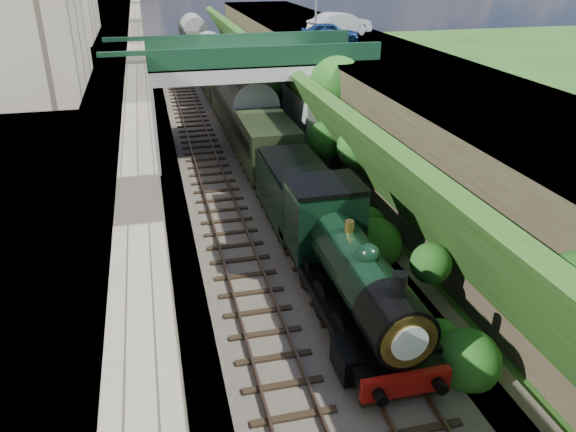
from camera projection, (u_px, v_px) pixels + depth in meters
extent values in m
plane|color=#1E4714|center=(370.00, 428.00, 15.63)|extent=(160.00, 160.00, 0.00)
cube|color=#473F38|center=(245.00, 175.00, 33.15)|extent=(10.00, 90.00, 0.20)
cube|color=#756B56|center=(143.00, 125.00, 30.50)|extent=(1.00, 90.00, 7.00)
cube|color=#262628|center=(76.00, 130.00, 29.74)|extent=(6.00, 90.00, 7.00)
cube|color=#262628|center=(398.00, 114.00, 33.93)|extent=(8.00, 90.00, 6.25)
cube|color=#1E4714|center=(327.00, 126.00, 33.13)|extent=(4.02, 90.00, 6.36)
sphere|color=#194C14|center=(467.00, 361.00, 17.19)|extent=(2.05, 2.05, 2.05)
sphere|color=#194C14|center=(431.00, 263.00, 20.40)|extent=(1.53, 1.53, 1.53)
sphere|color=#194C14|center=(375.00, 244.00, 23.91)|extent=(2.33, 2.33, 2.33)
sphere|color=#194C14|center=(367.00, 225.00, 25.03)|extent=(1.65, 1.65, 1.65)
sphere|color=#194C14|center=(359.00, 147.00, 28.58)|extent=(2.25, 2.25, 2.25)
sphere|color=#194C14|center=(354.00, 128.00, 29.88)|extent=(2.01, 2.01, 2.01)
sphere|color=#194C14|center=(325.00, 140.00, 32.38)|extent=(2.22, 2.22, 2.22)
sphere|color=#194C14|center=(323.00, 102.00, 34.87)|extent=(2.38, 2.38, 2.38)
sphere|color=#194C14|center=(280.00, 133.00, 39.12)|extent=(2.07, 2.07, 2.07)
sphere|color=#194C14|center=(302.00, 72.00, 40.38)|extent=(1.32, 1.32, 1.32)
sphere|color=#194C14|center=(279.00, 87.00, 43.43)|extent=(2.06, 2.06, 2.06)
sphere|color=#194C14|center=(260.00, 102.00, 46.13)|extent=(1.59, 1.59, 1.59)
sphere|color=#194C14|center=(275.00, 56.00, 47.67)|extent=(2.39, 2.39, 2.39)
sphere|color=#194C14|center=(249.00, 74.00, 52.54)|extent=(1.78, 1.78, 1.78)
sphere|color=#194C14|center=(252.00, 53.00, 54.59)|extent=(2.22, 2.22, 2.22)
sphere|color=#194C14|center=(252.00, 47.00, 55.80)|extent=(1.58, 1.58, 1.58)
sphere|color=#194C14|center=(235.00, 58.00, 60.22)|extent=(2.25, 2.25, 2.25)
sphere|color=#194C14|center=(228.00, 61.00, 62.49)|extent=(2.34, 2.34, 2.34)
cube|color=black|center=(211.00, 176.00, 32.66)|extent=(2.50, 90.00, 0.07)
cube|color=brown|center=(199.00, 175.00, 32.46)|extent=(0.08, 90.00, 0.14)
cube|color=brown|center=(223.00, 173.00, 32.77)|extent=(0.08, 90.00, 0.14)
cube|color=black|center=(265.00, 171.00, 33.35)|extent=(2.50, 90.00, 0.07)
cube|color=brown|center=(253.00, 170.00, 33.16)|extent=(0.08, 90.00, 0.14)
cube|color=brown|center=(277.00, 168.00, 33.47)|extent=(0.08, 90.00, 0.14)
cube|color=gray|center=(239.00, 66.00, 34.38)|extent=(16.00, 6.00, 0.90)
cube|color=#153B23|center=(247.00, 58.00, 31.47)|extent=(16.00, 0.30, 1.20)
cube|color=#153B23|center=(231.00, 43.00, 36.48)|extent=(16.00, 0.30, 1.20)
cube|color=gray|center=(144.00, 118.00, 34.29)|extent=(1.40, 6.40, 5.70)
cube|color=gray|center=(312.00, 107.00, 36.62)|extent=(2.40, 6.40, 5.70)
cube|color=gray|center=(26.00, 37.00, 22.02)|extent=(4.00, 8.00, 4.00)
cylinder|color=black|center=(335.00, 129.00, 34.37)|extent=(0.30, 0.30, 4.40)
sphere|color=#194C14|center=(336.00, 86.00, 33.27)|extent=(3.60, 3.60, 3.60)
sphere|color=#194C14|center=(339.00, 93.00, 34.33)|extent=(2.40, 2.40, 2.40)
imported|color=navy|center=(330.00, 32.00, 39.11)|extent=(4.29, 2.39, 1.38)
imported|color=#9FA0A4|center=(340.00, 24.00, 42.23)|extent=(5.47, 3.82, 1.71)
cube|color=black|center=(355.00, 315.00, 19.67)|extent=(2.40, 8.40, 0.60)
cube|color=black|center=(346.00, 287.00, 20.31)|extent=(2.70, 10.00, 0.35)
cube|color=maroon|center=(406.00, 384.00, 15.88)|extent=(2.70, 0.25, 0.70)
cylinder|color=black|center=(356.00, 266.00, 19.05)|extent=(1.90, 5.60, 1.90)
cylinder|color=black|center=(395.00, 323.00, 16.16)|extent=(1.96, 1.80, 1.96)
cylinder|color=white|center=(410.00, 344.00, 15.30)|extent=(1.10, 0.05, 1.10)
cylinder|color=black|center=(399.00, 288.00, 15.64)|extent=(0.44, 0.44, 0.90)
sphere|color=black|center=(368.00, 255.00, 17.75)|extent=(0.76, 0.76, 0.76)
cylinder|color=#A57F33|center=(349.00, 227.00, 19.29)|extent=(0.32, 0.32, 0.50)
cube|color=black|center=(324.00, 218.00, 22.15)|extent=(2.75, 2.40, 2.80)
cube|color=black|center=(325.00, 184.00, 21.53)|extent=(2.85, 2.50, 0.15)
cube|color=black|center=(346.00, 360.00, 16.96)|extent=(0.60, 1.40, 0.90)
cube|color=black|center=(422.00, 347.00, 17.51)|extent=(0.60, 1.40, 0.90)
cube|color=black|center=(296.00, 219.00, 26.89)|extent=(2.30, 6.00, 0.50)
cube|color=black|center=(296.00, 214.00, 26.78)|extent=(2.60, 6.00, 0.50)
cube|color=black|center=(296.00, 191.00, 26.27)|extent=(2.70, 6.00, 2.40)
cube|color=black|center=(296.00, 166.00, 25.74)|extent=(2.50, 5.60, 0.20)
cube|color=black|center=(249.00, 142.00, 37.97)|extent=(2.30, 17.00, 0.40)
cube|color=black|center=(249.00, 138.00, 37.86)|extent=(2.50, 17.00, 0.50)
cube|color=black|center=(248.00, 116.00, 37.22)|extent=(2.80, 18.00, 2.70)
cube|color=slate|center=(247.00, 94.00, 36.58)|extent=(2.90, 18.00, 0.50)
cube|color=black|center=(214.00, 84.00, 54.47)|extent=(2.30, 17.00, 0.40)
cube|color=black|center=(214.00, 82.00, 54.37)|extent=(2.50, 17.00, 0.50)
cube|color=black|center=(213.00, 66.00, 53.73)|extent=(2.80, 18.00, 2.70)
cube|color=slate|center=(212.00, 50.00, 53.09)|extent=(2.90, 18.00, 0.50)
cube|color=black|center=(196.00, 53.00, 70.98)|extent=(2.30, 17.00, 0.40)
cube|color=black|center=(196.00, 51.00, 70.87)|extent=(2.50, 17.00, 0.50)
cube|color=black|center=(195.00, 39.00, 70.23)|extent=(2.80, 18.00, 2.70)
cube|color=slate|center=(194.00, 26.00, 69.59)|extent=(2.90, 18.00, 0.50)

